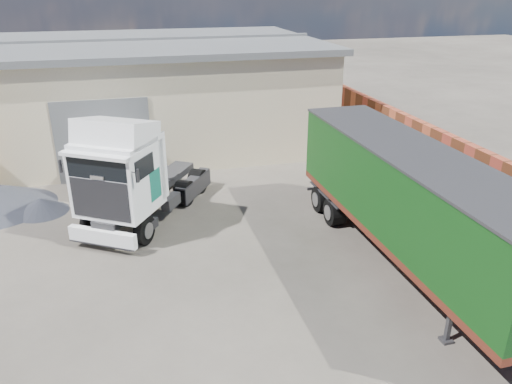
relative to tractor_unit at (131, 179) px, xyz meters
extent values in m
plane|color=#2A2822|center=(1.00, -5.14, -1.77)|extent=(120.00, 120.00, 0.00)
cube|color=beige|center=(-5.00, 10.86, 0.73)|extent=(30.00, 12.00, 5.00)
cube|color=#525456|center=(-5.00, 10.86, 3.38)|extent=(30.60, 12.60, 0.30)
cube|color=#525456|center=(-1.00, 4.84, 0.03)|extent=(4.00, 0.08, 3.60)
cube|color=#525456|center=(-5.00, 10.86, 3.58)|extent=(30.60, 0.40, 0.15)
cube|color=#994827|center=(12.50, 0.86, -0.52)|extent=(0.35, 26.00, 2.50)
cylinder|color=black|center=(-0.61, -0.96, -1.27)|extent=(2.49, 2.08, 1.00)
cylinder|color=black|center=(1.15, 1.83, -1.27)|extent=(2.53, 2.11, 1.00)
cylinder|color=black|center=(1.86, 2.94, -1.27)|extent=(2.53, 2.11, 1.00)
cube|color=#2D2D30|center=(0.60, 0.95, -0.92)|extent=(4.04, 5.71, 0.28)
cube|color=white|center=(-1.09, -1.72, -1.25)|extent=(2.16, 1.48, 0.52)
cube|color=white|center=(-0.43, -0.68, 0.38)|extent=(3.15, 3.09, 2.31)
cube|color=black|center=(-1.01, -1.60, 0.02)|extent=(1.78, 1.16, 1.32)
cube|color=black|center=(-1.00, -1.58, 1.06)|extent=(1.82, 1.17, 0.71)
cube|color=white|center=(-0.33, -0.52, 1.86)|extent=(2.95, 2.79, 1.16)
cube|color=#0D614F|center=(-1.23, 0.27, 0.12)|extent=(0.39, 0.60, 1.04)
cube|color=#0D614F|center=(0.77, -1.00, 0.12)|extent=(0.39, 0.60, 1.04)
cylinder|color=#2D2D30|center=(1.25, 1.98, -0.72)|extent=(1.43, 1.43, 0.11)
cube|color=#2D2D30|center=(7.11, -8.45, -1.26)|extent=(0.28, 0.28, 1.02)
cube|color=#2D2D30|center=(8.78, -8.44, -1.26)|extent=(0.28, 0.28, 1.02)
cylinder|color=black|center=(7.89, -1.18, -1.28)|extent=(2.37, 1.00, 0.98)
cube|color=#2D2D30|center=(7.92, -4.93, -0.94)|extent=(0.82, 11.11, 0.32)
cube|color=#5A2114|center=(7.92, -4.93, -0.63)|extent=(2.39, 11.12, 0.22)
cube|color=black|center=(7.92, -4.93, 0.68)|extent=(2.39, 11.12, 2.41)
cube|color=#2D2D30|center=(7.92, -4.93, 1.91)|extent=(2.45, 11.18, 0.07)
cylinder|color=black|center=(-1.23, 2.96, -1.41)|extent=(2.17, 1.51, 0.71)
cylinder|color=black|center=(0.22, 6.09, -1.41)|extent=(2.17, 1.51, 0.71)
cube|color=white|center=(-0.50, 4.53, -0.64)|extent=(3.93, 5.35, 1.83)
cube|color=white|center=(-1.36, 2.67, -0.69)|extent=(2.21, 1.71, 1.18)
cube|color=black|center=(-1.27, 2.87, -0.10)|extent=(1.75, 0.87, 0.65)
cone|color=black|center=(-3.45, 2.05, -1.49)|extent=(2.36, 2.36, 0.57)
camera|label=1|loc=(0.08, -16.77, 6.42)|focal=35.00mm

